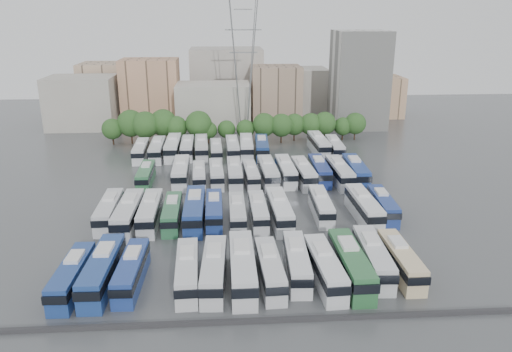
{
  "coord_description": "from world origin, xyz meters",
  "views": [
    {
      "loc": [
        -3.63,
        -77.63,
        31.24
      ],
      "look_at": [
        2.17,
        6.63,
        3.0
      ],
      "focal_mm": 35.0,
      "sensor_mm": 36.0,
      "label": 1
    }
  ],
  "objects": [
    {
      "name": "bus_r3_s4",
      "position": [
        -8.39,
        30.72,
        1.99
      ],
      "size": [
        3.34,
        12.99,
        4.04
      ],
      "rotation": [
        0.0,
        0.0,
        0.04
      ],
      "color": "silver",
      "rests_on": "ground"
    },
    {
      "name": "bus_r0_s12",
      "position": [
        18.02,
        -23.8,
        1.85
      ],
      "size": [
        2.65,
        12.04,
        3.78
      ],
      "rotation": [
        0.0,
        0.0,
        -0.0
      ],
      "color": "beige",
      "rests_on": "ground"
    },
    {
      "name": "bus_r2_s9",
      "position": [
        8.31,
        12.64,
        1.95
      ],
      "size": [
        3.05,
        12.69,
        3.96
      ],
      "rotation": [
        0.0,
        0.0,
        0.02
      ],
      "color": "silver",
      "rests_on": "ground"
    },
    {
      "name": "bus_r3_s7",
      "position": [
        1.66,
        30.67,
        2.0
      ],
      "size": [
        3.19,
        13.07,
        4.08
      ],
      "rotation": [
        0.0,
        0.0,
        -0.03
      ],
      "color": "white",
      "rests_on": "ground"
    },
    {
      "name": "bus_r1_s12",
      "position": [
        18.12,
        -6.74,
        2.02
      ],
      "size": [
        3.09,
        13.17,
        4.12
      ],
      "rotation": [
        0.0,
        0.0,
        0.02
      ],
      "color": "silver",
      "rests_on": "ground"
    },
    {
      "name": "bus_r3_s1",
      "position": [
        -18.09,
        29.78,
        1.96
      ],
      "size": [
        2.98,
        12.79,
        4.0
      ],
      "rotation": [
        0.0,
        0.0,
        0.02
      ],
      "color": "silver",
      "rests_on": "ground"
    },
    {
      "name": "city_buildings",
      "position": [
        -7.46,
        71.86,
        7.87
      ],
      "size": [
        102.0,
        35.0,
        20.0
      ],
      "color": "#9E998E",
      "rests_on": "ground"
    },
    {
      "name": "bus_r2_s10",
      "position": [
        11.5,
        11.14,
        1.96
      ],
      "size": [
        3.36,
        12.83,
        3.99
      ],
      "rotation": [
        0.0,
        0.0,
        0.05
      ],
      "color": "silver",
      "rests_on": "ground"
    },
    {
      "name": "bus_r2_s6",
      "position": [
        -1.52,
        12.0,
        1.89
      ],
      "size": [
        2.83,
        12.29,
        3.85
      ],
      "rotation": [
        0.0,
        0.0,
        0.01
      ],
      "color": "silver",
      "rests_on": "ground"
    },
    {
      "name": "bus_r1_s1",
      "position": [
        -18.06,
        -7.02,
        2.05
      ],
      "size": [
        3.13,
        13.38,
        4.18
      ],
      "rotation": [
        0.0,
        0.0,
        -0.02
      ],
      "color": "silver",
      "rests_on": "ground"
    },
    {
      "name": "apartment_tower",
      "position": [
        34.0,
        58.0,
        13.0
      ],
      "size": [
        14.0,
        14.0,
        26.0
      ],
      "primitive_type": "cube",
      "color": "silver",
      "rests_on": "ground"
    },
    {
      "name": "bus_r0_s5",
      "position": [
        -5.02,
        -24.68,
        1.91
      ],
      "size": [
        3.23,
        12.53,
        3.9
      ],
      "rotation": [
        0.0,
        0.0,
        -0.04
      ],
      "color": "silver",
      "rests_on": "ground"
    },
    {
      "name": "bus_r1_s8",
      "position": [
        4.85,
        -7.12,
        1.97
      ],
      "size": [
        3.24,
        12.91,
        4.02
      ],
      "rotation": [
        0.0,
        0.0,
        0.03
      ],
      "color": "white",
      "rests_on": "ground"
    },
    {
      "name": "bus_r2_s12",
      "position": [
        18.28,
        10.73,
        2.02
      ],
      "size": [
        3.14,
        13.16,
        4.11
      ],
      "rotation": [
        0.0,
        0.0,
        0.02
      ],
      "color": "silver",
      "rests_on": "ground"
    },
    {
      "name": "bus_r0_s0",
      "position": [
        -21.45,
        -24.96,
        1.84
      ],
      "size": [
        2.91,
        12.02,
        3.75
      ],
      "rotation": [
        0.0,
        0.0,
        -0.03
      ],
      "color": "navy",
      "rests_on": "ground"
    },
    {
      "name": "bus_r3_s0",
      "position": [
        -21.65,
        29.53,
        1.86
      ],
      "size": [
        2.99,
        12.12,
        3.78
      ],
      "rotation": [
        0.0,
        0.0,
        0.03
      ],
      "color": "silver",
      "rests_on": "ground"
    },
    {
      "name": "ground",
      "position": [
        0.0,
        0.0,
        0.0
      ],
      "size": [
        220.0,
        220.0,
        0.0
      ],
      "primitive_type": "plane",
      "color": "#424447",
      "rests_on": "ground"
    },
    {
      "name": "bus_r3_s12",
      "position": [
        18.22,
        31.27,
        2.07
      ],
      "size": [
        3.28,
        13.51,
        4.22
      ],
      "rotation": [
        0.0,
        0.0,
        0.03
      ],
      "color": "silver",
      "rests_on": "ground"
    },
    {
      "name": "bus_r1_s7",
      "position": [
        1.62,
        -6.66,
        1.74
      ],
      "size": [
        2.63,
        11.36,
        3.55
      ],
      "rotation": [
        0.0,
        0.0,
        0.01
      ],
      "color": "silver",
      "rests_on": "ground"
    },
    {
      "name": "bus_r1_s6",
      "position": [
        -1.65,
        -6.95,
        1.72
      ],
      "size": [
        2.46,
        11.2,
        3.51
      ],
      "rotation": [
        0.0,
        0.0,
        0.0
      ],
      "color": "silver",
      "rests_on": "ground"
    },
    {
      "name": "bus_r3_s6",
      "position": [
        -1.49,
        30.16,
        1.91
      ],
      "size": [
        2.99,
        12.46,
        3.89
      ],
      "rotation": [
        0.0,
        0.0,
        0.02
      ],
      "color": "silver",
      "rests_on": "ground"
    },
    {
      "name": "bus_r0_s7",
      "position": [
        1.66,
        -24.84,
        1.81
      ],
      "size": [
        3.04,
        11.87,
        3.7
      ],
      "rotation": [
        0.0,
        0.0,
        0.04
      ],
      "color": "silver",
      "rests_on": "ground"
    },
    {
      "name": "bus_r2_s13",
      "position": [
        21.53,
        11.18,
        2.06
      ],
      "size": [
        3.46,
        13.49,
        4.2
      ],
      "rotation": [
        0.0,
        0.0,
        -0.04
      ],
      "color": "navy",
      "rests_on": "ground"
    },
    {
      "name": "parapet",
      "position": [
        0.0,
        -33.0,
        0.25
      ],
      "size": [
        56.0,
        0.5,
        0.5
      ],
      "primitive_type": "cube",
      "color": "#2D2D30",
      "rests_on": "ground"
    },
    {
      "name": "bus_r1_s5",
      "position": [
        -5.19,
        -5.87,
        1.8
      ],
      "size": [
        2.65,
        11.69,
        3.66
      ],
      "rotation": [
        0.0,
        0.0,
        0.01
      ],
      "color": "navy",
      "rests_on": "ground"
    },
    {
      "name": "bus_r0_s1",
      "position": [
        -18.16,
        -24.2,
        2.04
      ],
      "size": [
        3.2,
        13.33,
        4.16
      ],
      "rotation": [
        0.0,
        0.0,
        -0.02
      ],
      "color": "navy",
      "rests_on": "ground"
    },
    {
      "name": "bus_r1_s2",
      "position": [
        -14.93,
        -6.34,
        1.95
      ],
      "size": [
        2.82,
        12.64,
        3.96
      ],
      "rotation": [
        0.0,
        0.0,
        0.0
      ],
      "color": "silver",
      "rests_on": "ground"
    },
    {
      "name": "bus_r0_s9",
      "position": [
        8.25,
        -25.18,
        1.92
      ],
      "size": [
        3.32,
        12.59,
        3.91
      ],
      "rotation": [
        0.0,
        0.0,
        0.05
      ],
      "color": "silver",
      "rests_on": "ground"
    },
    {
      "name": "bus_r2_s7",
      "position": [
        1.57,
        11.45,
        1.71
      ],
      "size": [
        2.92,
        11.21,
        3.49
      ],
      "rotation": [
        0.0,
        0.0,
        0.04
      ],
      "color": "silver",
      "rests_on": "ground"
    },
    {
      "name": "bus_r2_s1",
      "position": [
        -18.2,
        12.38,
        1.75
      ],
      "size": [
        2.56,
        11.37,
        3.56
      ],
      "rotation": [
        0.0,
        0.0,
        0.01
      ],
      "color": "#317345",
      "rests_on": "ground"
    },
    {
      "name": "bus_r0_s11",
      "position": [
        14.74,
        -23.12,
        1.96
      ],
      "size": [
        3.42,
        12.84,
        3.99
      ],
      "rotation": [
        0.0,
        0.0,
        -0.05
      ],
      "color": "silver",
      "rests_on": "ground"
    },
    {
      "name": "bus_r3_s13",
      "position": [
        21.49,
        29.34,
        1.88
      ],
      "size": [
        3.1,
        12.27,
        3.82
      ],
      "rotation": [
        0.0,
        0.0,
        -0.04
      ],
      "color": "silver",
      "rests_on": "ground"
    },
    {
      "name": "bus_r1_s4",
      "position": [
        -8.16,
        -6.3,
        2.07
      ],
      "size": [
        2.99,
        13.47,
        4.22
      ],
      "rotation": [
        0.0,
        0.0,
        -0.0
      ],
      "color": "navy",
      "rests_on": "ground"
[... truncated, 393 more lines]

